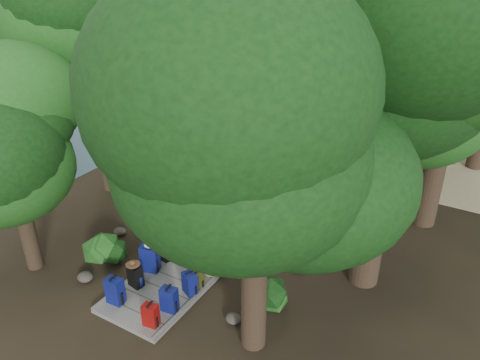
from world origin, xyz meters
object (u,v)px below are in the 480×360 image
Objects in this scene: backpack_right_a at (151,314)px; duffel_right_black at (220,253)px; backpack_left_b at (135,274)px; lone_suitcase_on_sand at (334,137)px; backpack_left_a at (115,289)px; backpack_right_d at (198,278)px; duffel_right_khaki at (211,266)px; suitcase_on_boardwalk at (164,251)px; backpack_left_d at (180,240)px; sun_lounger at (391,140)px; backpack_left_c at (150,257)px; backpack_right_b at (169,298)px; backpack_right_c at (190,282)px; kayak at (269,117)px.

duffel_right_black is at bearing 81.49° from backpack_right_a.
backpack_left_b is 2.46m from duffel_right_black.
backpack_left_a is at bearing -103.40° from lone_suitcase_on_sand.
backpack_right_d is 11.10m from lone_suitcase_on_sand.
duffel_right_khaki is 1.47m from suitcase_on_boardwalk.
backpack_left_d is 11.53m from sun_lounger.
backpack_left_a reaches higher than duffel_right_black.
backpack_left_a is 1.27× the size of duffel_right_black.
backpack_left_a is at bearing -105.59° from duffel_right_black.
backpack_left_c is 2.10m from backpack_right_a.
backpack_left_a is 1.26× the size of backpack_left_d.
backpack_left_a is at bearing -153.42° from duffel_right_khaki.
backpack_left_b is 1.63m from backpack_right_d.
backpack_left_d is 1.07× the size of suitcase_on_boardwalk.
sun_lounger is (1.97, 10.86, 0.04)m from duffel_right_black.
backpack_left_d is 1.12× the size of duffel_right_khaki.
backpack_right_b is at bearing -97.34° from lone_suitcase_on_sand.
backpack_right_c is 12.60m from sun_lounger.
backpack_right_c is 1.05× the size of duffel_right_black.
lone_suitcase_on_sand reaches higher than suitcase_on_boardwalk.
backpack_left_c reaches higher than backpack_left_d.
backpack_right_a reaches higher than suitcase_on_boardwalk.
duffel_right_black is at bearing -88.28° from kayak.
duffel_right_khaki reaches higher than kayak.
backpack_left_c is 1.36× the size of backpack_right_a.
backpack_right_a is 1.70m from backpack_right_d.
backpack_left_c is at bearing -126.01° from duffel_right_black.
kayak is (-4.32, 11.77, -0.13)m from duffel_right_khaki.
backpack_right_c reaches higher than backpack_right_a.
backpack_left_b is at bearing -103.70° from lone_suitcase_on_sand.
backpack_left_d is 0.20× the size of kayak.
backpack_left_b is 1.36m from backpack_right_b.
backpack_left_a is 0.74m from backpack_left_b.
duffel_right_black is 0.84× the size of lone_suitcase_on_sand.
suitcase_on_boardwalk reaches higher than duffel_right_black.
backpack_left_b is at bearing 136.68° from backpack_right_a.
backpack_left_c is at bearing -74.99° from backpack_left_d.
backpack_left_b is 1.12× the size of backpack_left_d.
lone_suitcase_on_sand is at bearing 117.14° from backpack_right_c.
backpack_left_a is at bearing -79.96° from suitcase_on_boardwalk.
duffel_right_khaki is 11.62m from sun_lounger.
kayak is at bearing 115.12° from backpack_right_d.
backpack_left_b reaches higher than suitcase_on_boardwalk.
suitcase_on_boardwalk reaches higher than backpack_right_d.
duffel_right_black is (-0.10, 1.60, -0.13)m from backpack_right_c.
duffel_right_black is at bearing 29.24° from backpack_left_d.
sun_lounger is at bearing 82.02° from suitcase_on_boardwalk.
backpack_right_d is (1.41, 1.54, -0.15)m from backpack_left_a.
backpack_right_c reaches higher than backpack_left_d.
suitcase_on_boardwalk reaches higher than sun_lounger.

